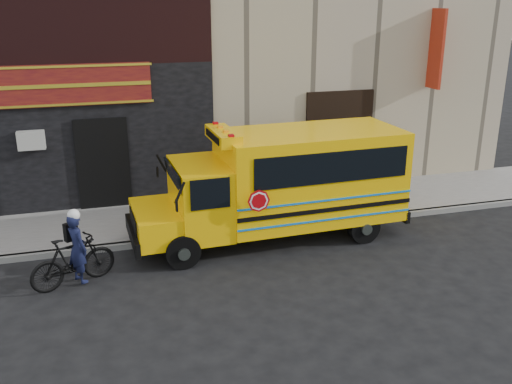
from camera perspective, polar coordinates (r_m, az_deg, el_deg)
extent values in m
plane|color=black|center=(12.59, 1.22, -8.87)|extent=(120.00, 120.00, 0.00)
cube|color=gray|center=(14.82, -1.77, -4.10)|extent=(40.00, 0.20, 0.15)
cube|color=slate|center=(16.17, -3.09, -2.10)|extent=(40.00, 3.00, 0.15)
cube|color=black|center=(16.68, -21.45, 4.72)|extent=(10.00, 0.30, 4.00)
cube|color=black|center=(16.26, -22.98, 16.74)|extent=(10.00, 0.28, 3.00)
cube|color=#4F0B15|center=(16.24, -22.13, 9.70)|extent=(6.50, 0.12, 1.10)
cube|color=black|center=(16.64, -15.02, 2.68)|extent=(1.30, 0.10, 2.50)
cube|color=#A02512|center=(18.92, 17.59, 13.47)|extent=(0.10, 0.70, 2.40)
cylinder|color=black|center=(13.10, -7.34, -5.92)|extent=(0.81, 0.31, 0.80)
cylinder|color=black|center=(14.82, -8.78, -2.96)|extent=(0.81, 0.31, 0.80)
cylinder|color=black|center=(14.57, 10.72, -3.48)|extent=(0.81, 0.31, 0.80)
cylinder|color=black|center=(16.14, 7.51, -1.06)|extent=(0.81, 0.31, 0.80)
cube|color=#F9B905|center=(13.74, -10.02, -3.03)|extent=(1.07, 2.04, 0.70)
cube|color=black|center=(13.78, -12.23, -4.24)|extent=(0.20, 2.05, 0.35)
cube|color=#F9B905|center=(13.75, -5.61, -0.59)|extent=(1.28, 2.14, 1.70)
cube|color=black|center=(13.51, -8.02, 0.76)|extent=(0.13, 1.80, 0.90)
cube|color=#F9B905|center=(14.49, 5.40, 1.78)|extent=(4.58, 2.37, 2.25)
cube|color=black|center=(15.84, 12.87, -1.19)|extent=(0.20, 2.20, 0.30)
cube|color=black|center=(13.43, 7.73, 2.45)|extent=(3.90, 0.19, 0.75)
cube|color=#F9B905|center=(13.46, -3.31, 5.63)|extent=(0.56, 1.62, 0.28)
cylinder|color=#A3060C|center=(12.74, 0.27, -0.89)|extent=(0.52, 0.05, 0.52)
cylinder|color=#3F4641|center=(15.50, 4.79, 1.97)|extent=(0.06, 0.06, 2.73)
cube|color=#A02512|center=(15.20, 4.93, 4.96)|extent=(0.07, 0.24, 0.34)
cube|color=white|center=(15.31, 4.88, 3.41)|extent=(0.07, 0.24, 0.30)
imported|color=black|center=(12.80, -17.84, -6.58)|extent=(1.92, 1.19, 1.12)
imported|color=#111533|center=(12.75, -17.42, -5.58)|extent=(0.61, 0.67, 1.54)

